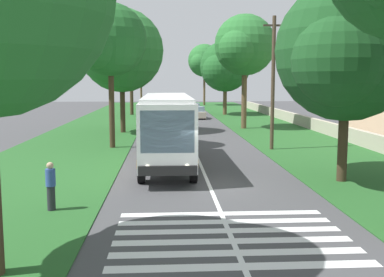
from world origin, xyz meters
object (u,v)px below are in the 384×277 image
Objects in this scene: trailing_car_2 at (197,113)px; roadside_tree_right_4 at (342,55)px; trailing_car_1 at (166,117)px; roadside_tree_left_2 at (109,42)px; trailing_minibus_0 at (165,100)px; roadside_tree_left_4 at (120,53)px; utility_pole at (273,81)px; roadside_tree_left_1 at (130,63)px; pedestrian at (51,186)px; coach_bus at (167,126)px; roadside_tree_right_0 at (224,68)px; trailing_car_0 at (163,121)px; trailing_car_3 at (193,109)px; roadside_tree_left_3 at (140,64)px; roadside_tree_right_3 at (243,47)px; roadside_tree_right_1 at (204,61)px.

roadside_tree_right_4 is (-34.55, -3.91, 4.96)m from trailing_car_2.
roadside_tree_left_2 reaches higher than trailing_car_1.
roadside_tree_left_4 reaches higher than trailing_minibus_0.
trailing_car_1 is 0.50× the size of utility_pole.
trailing_car_2 is 16.75m from trailing_minibus_0.
utility_pole is (9.47, 0.79, -1.18)m from roadside_tree_right_4.
pedestrian is (-44.85, -0.51, -5.81)m from roadside_tree_left_1.
trailing_minibus_0 is (46.77, 0.10, -0.60)m from coach_bus.
pedestrian is at bearing 175.89° from trailing_minibus_0.
roadside_tree_left_1 is at bearing 156.24° from trailing_minibus_0.
trailing_car_1 is 30.10m from roadside_tree_right_4.
trailing_minibus_0 is 13.76m from roadside_tree_right_0.
roadside_tree_right_4 is at bearing -150.20° from roadside_tree_left_4.
pedestrian is at bearing 172.20° from trailing_car_0.
roadside_tree_left_4 is (-22.70, 7.70, 6.19)m from trailing_car_3.
roadside_tree_left_3 is 67.51m from pedestrian.
roadside_tree_left_1 reaches higher than trailing_car_1.
roadside_tree_right_0 reaches higher than roadside_tree_left_1.
trailing_car_2 is 0.41× the size of roadside_tree_left_4.
roadside_tree_left_1 reaches higher than roadside_tree_right_4.
roadside_tree_left_3 is at bearing 7.46° from trailing_car_1.
roadside_tree_left_3 reaches higher than roadside_tree_right_0.
roadside_tree_left_3 is at bearing 10.88° from roadside_tree_right_4.
trailing_car_0 is 0.45× the size of roadside_tree_right_0.
trailing_car_2 is at bearing -19.72° from trailing_car_0.
roadside_tree_right_0 reaches higher than utility_pole.
trailing_minibus_0 is 0.63× the size of roadside_tree_left_2.
trailing_car_1 is 0.45× the size of roadside_tree_right_0.
roadside_tree_left_2 is 0.90× the size of roadside_tree_left_4.
roadside_tree_left_4 reaches higher than coach_bus.
trailing_car_0 and trailing_car_3 have the same top height.
roadside_tree_left_4 reaches higher than trailing_car_2.
roadside_tree_left_2 reaches higher than pedestrian.
roadside_tree_left_3 is at bearing 11.95° from utility_pole.
roadside_tree_left_2 is 1.11× the size of utility_pole.
roadside_tree_right_3 reaches higher than roadside_tree_right_4.
coach_bus is 37.33m from roadside_tree_right_0.
utility_pole is (-13.24, 0.29, -3.14)m from roadside_tree_right_3.
trailing_car_2 is (5.86, -3.71, 0.00)m from trailing_car_1.
roadside_tree_left_3 is 25.72m from roadside_tree_right_0.
trailing_car_0 is 14.27m from roadside_tree_left_2.
roadside_tree_left_1 is at bearing 0.65° from pedestrian.
pedestrian is (-15.17, 0.30, -6.09)m from roadside_tree_left_2.
trailing_car_0 is 41.36m from roadside_tree_right_1.
trailing_car_0 is 19.95m from trailing_car_3.
roadside_tree_right_0 is at bearing -29.67° from roadside_tree_left_4.
trailing_car_2 is 29.93m from roadside_tree_right_1.
trailing_car_2 is 0.39× the size of roadside_tree_right_1.
roadside_tree_left_2 is (-39.81, 3.65, 5.45)m from trailing_minibus_0.
trailing_car_0 is 0.43× the size of roadside_tree_left_3.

